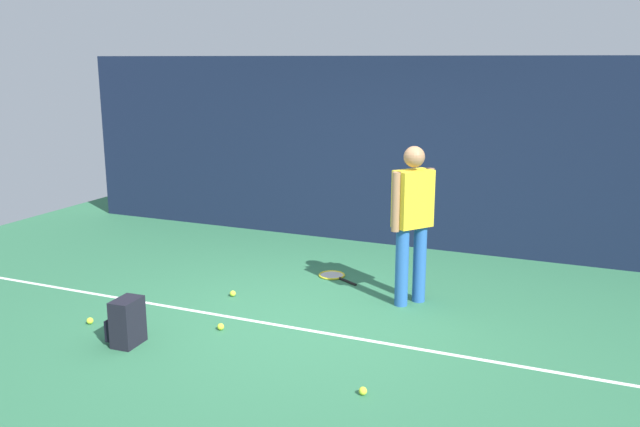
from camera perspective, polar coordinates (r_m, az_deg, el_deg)
ground_plane at (r=6.88m, az=-1.32°, el=-8.84°), size 12.00×12.00×0.00m
back_fence at (r=9.29m, az=6.31°, el=5.19°), size 10.00×0.10×2.61m
court_line at (r=6.63m, az=-2.40°, el=-9.71°), size 9.00×0.05×0.00m
tennis_player at (r=7.04m, az=7.90°, el=-0.20°), size 0.41×0.45×1.70m
tennis_racket at (r=8.09m, az=1.15°, el=-5.34°), size 0.62×0.46×0.03m
backpack at (r=6.44m, az=-16.24°, el=-8.95°), size 0.29×0.31×0.44m
tennis_ball_near_player at (r=7.50m, az=-7.47°, el=-6.80°), size 0.07×0.07×0.07m
tennis_ball_by_fence at (r=7.08m, az=-19.07°, el=-8.66°), size 0.07×0.07×0.07m
tennis_ball_mid_court at (r=5.41m, az=3.69°, el=-14.90°), size 0.07×0.07×0.07m
tennis_ball_far_left at (r=6.63m, az=-8.49°, el=-9.55°), size 0.07×0.07×0.07m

